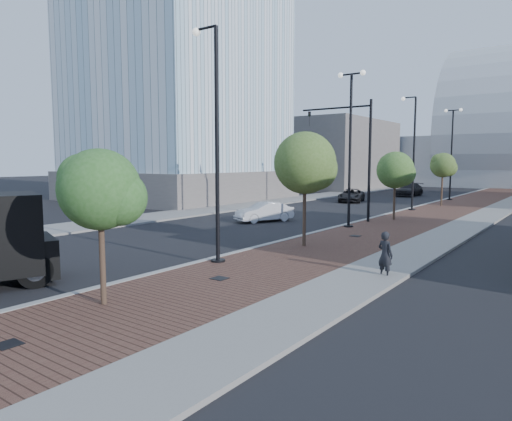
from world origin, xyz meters
The scene contains 23 objects.
sidewalk centered at (3.50, 40.00, 0.06)m, with size 7.00×140.00×0.12m, color #4C2D23.
concrete_strip centered at (6.20, 40.00, 0.07)m, with size 2.40×140.00×0.13m, color slate.
curb centered at (0.00, 40.00, 0.07)m, with size 0.30×140.00×0.14m, color gray.
west_sidewalk centered at (-13.00, 40.00, 0.06)m, with size 4.00×140.00×0.12m, color slate.
white_sedan centered at (-5.43, 21.73, 0.65)m, with size 1.38×3.96×1.30m, color silver.
dark_car_mid centered at (-7.08, 39.21, 0.65)m, with size 2.15×4.66×1.29m, color black.
dark_car_far centered at (-4.92, 50.36, 0.75)m, with size 2.09×5.14×1.49m, color black.
pedestrian centered at (6.70, 11.83, 0.82)m, with size 0.60×0.39×1.65m, color black.
streetlight_1 centered at (0.49, 10.00, 4.34)m, with size 1.44×0.56×9.21m.
streetlight_2 centered at (0.60, 22.00, 4.82)m, with size 1.72×0.56×9.28m.
streetlight_3 centered at (0.49, 34.00, 4.34)m, with size 1.44×0.56×9.21m.
streetlight_4 centered at (0.60, 46.00, 4.82)m, with size 1.72×0.56×9.28m.
traffic_mast centered at (-0.30, 25.00, 4.98)m, with size 5.09×0.20×8.00m.
tree_0 centered at (1.65, 4.02, 3.29)m, with size 2.29×2.22×4.42m.
tree_1 centered at (1.65, 15.02, 3.97)m, with size 2.87×2.87×5.42m.
tree_2 centered at (1.65, 27.02, 3.46)m, with size 2.50×2.47×4.71m.
tree_3 centered at (1.65, 39.02, 3.69)m, with size 2.24×2.17×4.80m.
tower_podium centered at (-24.00, 32.00, 1.50)m, with size 19.00×19.00×3.00m, color #5F5955.
convention_center centered at (-2.00, 85.00, 6.00)m, with size 50.00×30.00×50.00m.
commercial_block_nw centered at (-20.00, 60.00, 5.00)m, with size 14.00×20.00×10.00m, color #605A56.
utility_cover_0 centered at (2.40, 1.00, 0.13)m, with size 0.50×0.50×0.02m, color black.
utility_cover_1 centered at (2.40, 8.00, 0.13)m, with size 0.50×0.50×0.02m, color black.
utility_cover_2 centered at (2.40, 19.00, 0.13)m, with size 0.50×0.50×0.02m, color black.
Camera 1 is at (12.41, -3.60, 4.08)m, focal length 32.45 mm.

